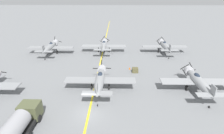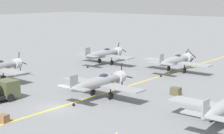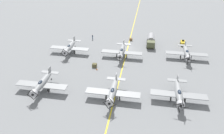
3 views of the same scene
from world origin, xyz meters
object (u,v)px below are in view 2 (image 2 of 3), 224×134
at_px(supply_crate_mid_lane, 176,91).
at_px(traffic_cone, 175,90).
at_px(airplane_far_center, 176,61).
at_px(airplane_mid_center, 99,82).
at_px(airplane_far_left, 104,54).
at_px(supply_crate_by_tanker, 3,118).

height_order(supply_crate_mid_lane, traffic_cone, supply_crate_mid_lane).
xyz_separation_m(airplane_far_center, traffic_cone, (6.36, -11.35, -1.74)).
distance_m(airplane_mid_center, airplane_far_left, 23.59).
relative_size(airplane_mid_center, airplane_far_left, 1.00).
bearing_deg(supply_crate_by_tanker, traffic_cone, 71.90).
bearing_deg(supply_crate_by_tanker, airplane_mid_center, 83.51).
bearing_deg(supply_crate_by_tanker, airplane_far_left, 112.93).
distance_m(airplane_mid_center, supply_crate_mid_lane, 9.97).
xyz_separation_m(airplane_mid_center, traffic_cone, (5.65, 8.77, -1.74)).
bearing_deg(traffic_cone, supply_crate_by_tanker, -108.10).
height_order(airplane_mid_center, airplane_far_center, airplane_mid_center).
bearing_deg(airplane_mid_center, supply_crate_by_tanker, -85.64).
bearing_deg(traffic_cone, supply_crate_mid_lane, -56.14).
xyz_separation_m(airplane_far_left, supply_crate_by_tanker, (13.30, -31.44, -1.60)).
bearing_deg(supply_crate_by_tanker, supply_crate_mid_lane, 68.17).
distance_m(airplane_far_center, traffic_cone, 13.12).
xyz_separation_m(airplane_far_left, supply_crate_mid_lane, (21.44, -11.11, -1.51)).
bearing_deg(airplane_far_left, supply_crate_mid_lane, -41.80).
bearing_deg(airplane_far_center, airplane_far_left, -178.02).
relative_size(supply_crate_mid_lane, traffic_cone, 2.19).
distance_m(airplane_far_left, supply_crate_by_tanker, 34.18).
relative_size(airplane_mid_center, traffic_cone, 21.82).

